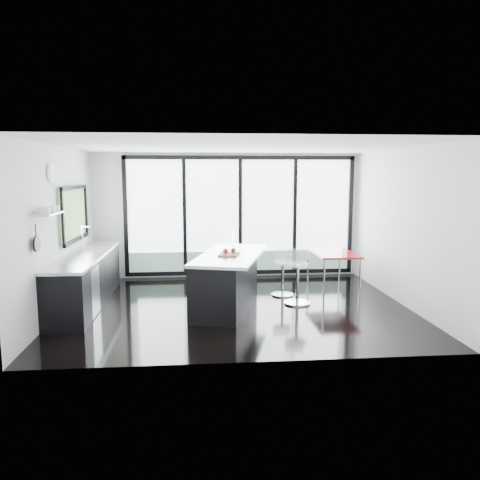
{
  "coord_description": "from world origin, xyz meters",
  "views": [
    {
      "loc": [
        -0.65,
        -8.04,
        2.33
      ],
      "look_at": [
        0.1,
        0.3,
        1.15
      ],
      "focal_mm": 35.0,
      "sensor_mm": 36.0,
      "label": 1
    }
  ],
  "objects": [
    {
      "name": "wall_left",
      "position": [
        -2.97,
        0.27,
        1.56
      ],
      "size": [
        0.26,
        5.0,
        2.8
      ],
      "color": "silver",
      "rests_on": "ground"
    },
    {
      "name": "wall_back",
      "position": [
        0.27,
        2.47,
        1.27
      ],
      "size": [
        6.0,
        0.09,
        2.8
      ],
      "color": "silver",
      "rests_on": "ground"
    },
    {
      "name": "floor",
      "position": [
        0.0,
        0.0,
        0.0
      ],
      "size": [
        6.0,
        5.0,
        0.0
      ],
      "primitive_type": "cube",
      "color": "black",
      "rests_on": "ground"
    },
    {
      "name": "ceiling",
      "position": [
        0.0,
        0.0,
        2.8
      ],
      "size": [
        6.0,
        5.0,
        0.0
      ],
      "primitive_type": "cube",
      "color": "white",
      "rests_on": "wall_back"
    },
    {
      "name": "bar_stool_near",
      "position": [
        1.12,
        0.07,
        0.38
      ],
      "size": [
        0.5,
        0.5,
        0.76
      ],
      "primitive_type": "cylinder",
      "rotation": [
        0.0,
        0.0,
        0.05
      ],
      "color": "silver",
      "rests_on": "floor"
    },
    {
      "name": "bar_stool_far",
      "position": [
        0.96,
        0.69,
        0.34
      ],
      "size": [
        0.46,
        0.46,
        0.68
      ],
      "primitive_type": "cylinder",
      "rotation": [
        0.0,
        0.0,
        -0.09
      ],
      "color": "silver",
      "rests_on": "floor"
    },
    {
      "name": "red_table",
      "position": [
        2.09,
        1.19,
        0.38
      ],
      "size": [
        0.81,
        1.42,
        0.76
      ],
      "primitive_type": "cube",
      "rotation": [
        0.0,
        0.0,
        0.0
      ],
      "color": "#A81E1C",
      "rests_on": "floor"
    },
    {
      "name": "island",
      "position": [
        -0.16,
        0.02,
        0.49
      ],
      "size": [
        1.57,
        2.52,
        1.24
      ],
      "color": "black",
      "rests_on": "floor"
    },
    {
      "name": "counter_cabinets",
      "position": [
        -2.67,
        0.4,
        0.46
      ],
      "size": [
        0.69,
        3.24,
        1.36
      ],
      "color": "black",
      "rests_on": "floor"
    },
    {
      "name": "wall_right",
      "position": [
        3.0,
        0.0,
        1.4
      ],
      "size": [
        0.0,
        5.0,
        2.8
      ],
      "primitive_type": "cube",
      "color": "silver",
      "rests_on": "ground"
    },
    {
      "name": "wall_front",
      "position": [
        0.0,
        -2.5,
        1.4
      ],
      "size": [
        6.0,
        0.0,
        2.8
      ],
      "primitive_type": "cube",
      "color": "silver",
      "rests_on": "ground"
    }
  ]
}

